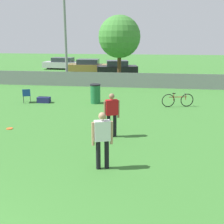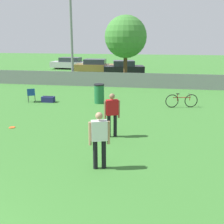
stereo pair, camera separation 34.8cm
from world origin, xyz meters
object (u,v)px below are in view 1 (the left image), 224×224
Objects in this scene: folding_chair_sideline at (27,95)px; gear_bag_sideline at (44,100)px; bicycle_sideline at (178,100)px; trash_bin at (95,94)px; tree_near_pole at (119,37)px; parked_car_dark at (117,68)px; light_pole at (65,19)px; parked_car_silver at (63,63)px; parked_car_tan at (88,66)px; frisbee_disc at (10,129)px; player_defender_red at (112,112)px; player_receiver_white at (102,136)px.

gear_bag_sideline is (0.94, 0.18, -0.31)m from folding_chair_sideline.
bicycle_sideline is at bearing 157.58° from folding_chair_sideline.
tree_near_pole is at bearing 87.68° from trash_bin.
parked_car_dark reaches higher than trash_bin.
tree_near_pole is at bearing 69.59° from gear_bag_sideline.
parked_car_silver is (-3.78, 10.85, -4.25)m from light_pole.
frisbee_disc is at bearing -89.67° from parked_car_tan.
folding_chair_sideline is at bearing -173.48° from trash_bin.
folding_chair_sideline is at bearing 167.71° from bicycle_sideline.
frisbee_disc is at bearing -117.05° from trash_bin.
folding_chair_sideline is at bearing -117.34° from parked_car_dark.
parked_car_tan is at bearing 149.19° from parked_car_dark.
parked_car_tan is 1.00× the size of parked_car_dark.
light_pole reaches higher than gear_bag_sideline.
tree_near_pole is 7.61× the size of gear_bag_sideline.
bicycle_sideline is 0.40× the size of parked_car_dark.
parked_car_silver reaches higher than gear_bag_sideline.
bicycle_sideline reaches higher than gear_bag_sideline.
player_defender_red is at bearing -47.60° from gear_bag_sideline.
gear_bag_sideline is at bearing -73.09° from parked_car_silver.
player_defender_red is 2.33× the size of gear_bag_sideline.
frisbee_disc is 0.15× the size of bicycle_sideline.
light_pole is at bearing 128.73° from bicycle_sideline.
parked_car_silver reaches higher than bicycle_sideline.
player_receiver_white is 20.71m from parked_car_dark.
parked_car_tan is at bearing 127.53° from tree_near_pole.
tree_near_pole is 10.13m from gear_bag_sideline.
trash_bin reaches higher than folding_chair_sideline.
trash_bin is 12.56m from parked_car_dark.
player_defender_red is 18.05m from parked_car_dark.
player_receiver_white reaches higher than parked_car_silver.
player_defender_red is (5.13, -11.27, -3.95)m from light_pole.
parked_car_dark is at bearing 72.24° from player_defender_red.
tree_near_pole is at bearing 71.31° from player_defender_red.
light_pole is 7.76m from folding_chair_sideline.
parked_car_silver is at bearing 137.66° from parked_car_tan.
player_receiver_white reaches higher than gear_bag_sideline.
frisbee_disc is (-2.93, -13.69, -3.65)m from tree_near_pole.
parked_car_silver is at bearing 102.00° from frisbee_disc.
trash_bin is 14.09m from parked_car_tan.
bicycle_sideline is (8.45, 0.22, -0.10)m from folding_chair_sideline.
bicycle_sideline is 1.55× the size of trash_bin.
parked_car_tan is (0.41, 14.09, 0.23)m from folding_chair_sideline.
folding_chair_sideline is (-5.71, 7.59, -0.49)m from player_receiver_white.
folding_chair_sideline is at bearing -169.35° from gear_bag_sideline.
bicycle_sideline is at bearing -2.82° from trash_bin.
light_pole is at bearing -144.07° from tree_near_pole.
player_receiver_white is 0.36× the size of parked_car_silver.
light_pole is 4.84m from tree_near_pole.
frisbee_disc is at bearing -85.53° from light_pole.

